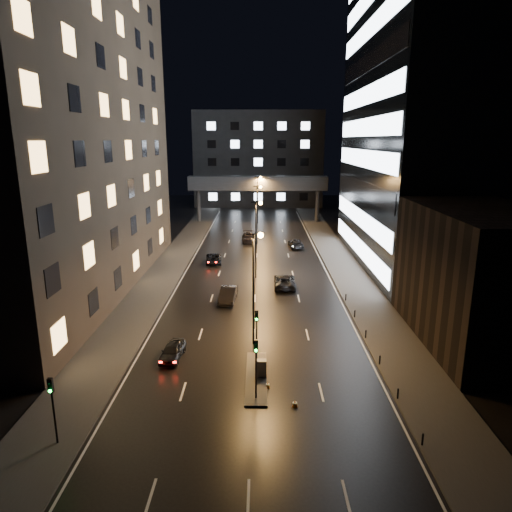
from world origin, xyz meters
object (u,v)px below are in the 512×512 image
object	(u,v)px
car_away_c	(214,259)
car_toward_a	(285,281)
car_away_d	(249,238)
utility_cabinet	(262,368)
car_toward_b	(296,243)
car_away_b	(228,295)
car_away_a	(173,351)

from	to	relation	value
car_away_c	car_toward_a	bearing A→B (deg)	-53.17
car_away_d	car_toward_a	distance (m)	25.84
car_away_c	car_away_d	bearing A→B (deg)	66.43
car_away_c	utility_cabinet	size ratio (longest dim) A/B	3.58
car_away_c	car_toward_b	size ratio (longest dim) A/B	0.95
car_away_b	car_toward_a	world-z (taller)	car_away_b
car_away_c	car_toward_b	bearing A→B (deg)	33.21
car_away_b	car_toward_b	world-z (taller)	car_away_b
car_away_b	car_away_d	bearing A→B (deg)	90.69
car_toward_a	car_toward_b	size ratio (longest dim) A/B	1.09
car_toward_b	utility_cabinet	world-z (taller)	utility_cabinet
car_away_a	car_away_d	distance (m)	44.69
car_toward_b	car_away_c	bearing A→B (deg)	32.42
car_toward_b	car_toward_a	bearing A→B (deg)	76.14
car_away_b	utility_cabinet	world-z (taller)	car_away_b
car_away_d	utility_cabinet	xyz separation A→B (m)	(2.20, -47.55, 0.01)
car_toward_a	car_away_d	bearing A→B (deg)	-77.33
car_away_c	car_away_d	xyz separation A→B (m)	(4.78, 14.34, 0.14)
car_away_c	car_toward_b	distance (m)	16.36
car_away_a	car_toward_a	bearing A→B (deg)	66.90
car_away_b	car_away_a	bearing A→B (deg)	-101.28
car_away_b	car_away_c	distance (m)	16.55
car_away_d	car_away_c	bearing A→B (deg)	-111.65
car_away_b	car_toward_b	size ratio (longest dim) A/B	0.97
car_away_d	car_toward_b	world-z (taller)	car_away_d
car_away_c	car_toward_b	xyz separation A→B (m)	(12.84, 10.15, 0.07)
utility_cabinet	car_away_d	bearing A→B (deg)	91.67
car_toward_b	utility_cabinet	distance (m)	43.75
car_away_d	car_toward_b	size ratio (longest dim) A/B	1.10
utility_cabinet	car_away_a	bearing A→B (deg)	155.89
car_toward_a	utility_cabinet	xyz separation A→B (m)	(-2.90, -22.21, 0.05)
car_away_a	utility_cabinet	distance (m)	8.04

